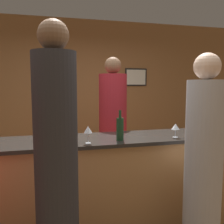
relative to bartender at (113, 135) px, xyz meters
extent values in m
cube|color=olive|center=(-0.33, 1.46, 0.49)|extent=(8.00, 0.06, 2.80)
cube|color=black|center=(0.84, 1.42, 0.84)|extent=(0.44, 0.02, 0.34)
cube|color=silver|center=(0.84, 1.41, 0.84)|extent=(0.39, 0.00, 0.29)
cube|color=#B27F4C|center=(-0.33, -0.82, -0.40)|extent=(3.52, 0.55, 1.03)
cube|color=black|center=(-0.33, -0.82, 0.13)|extent=(3.58, 0.61, 0.04)
cylinder|color=maroon|center=(0.00, 0.00, -0.04)|extent=(0.38, 0.38, 1.75)
sphere|color=brown|center=(0.00, 0.00, 0.94)|extent=(0.22, 0.22, 0.22)
cylinder|color=#B2B2B7|center=(0.42, -1.44, -0.09)|extent=(0.32, 0.32, 1.64)
sphere|color=beige|center=(0.42, -1.44, 0.84)|extent=(0.22, 0.22, 0.22)
cylinder|color=#2D2D33|center=(-0.80, -1.55, -0.01)|extent=(0.29, 0.29, 1.82)
sphere|color=brown|center=(-0.80, -1.55, 1.01)|extent=(0.20, 0.20, 0.20)
cylinder|color=black|center=(-0.91, -0.81, 0.27)|extent=(0.07, 0.07, 0.23)
cylinder|color=black|center=(-0.91, -0.81, 0.43)|extent=(0.03, 0.03, 0.09)
cylinder|color=#19381E|center=(-0.18, -0.97, 0.26)|extent=(0.07, 0.07, 0.22)
cylinder|color=#19381E|center=(-0.18, -0.97, 0.41)|extent=(0.03, 0.03, 0.08)
cylinder|color=#9E9993|center=(0.89, -0.79, 0.24)|extent=(0.19, 0.19, 0.18)
cylinder|color=silver|center=(0.40, -0.99, 0.15)|extent=(0.05, 0.05, 0.00)
cylinder|color=silver|center=(0.40, -0.99, 0.20)|extent=(0.01, 0.01, 0.08)
cone|color=silver|center=(0.40, -0.99, 0.27)|extent=(0.08, 0.08, 0.06)
cylinder|color=silver|center=(-0.50, -1.02, 0.15)|extent=(0.05, 0.05, 0.00)
cylinder|color=silver|center=(-0.50, -1.02, 0.20)|extent=(0.01, 0.01, 0.09)
cone|color=silver|center=(-0.50, -1.02, 0.28)|extent=(0.08, 0.08, 0.06)
camera|label=1|loc=(-0.85, -3.25, 0.69)|focal=40.00mm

